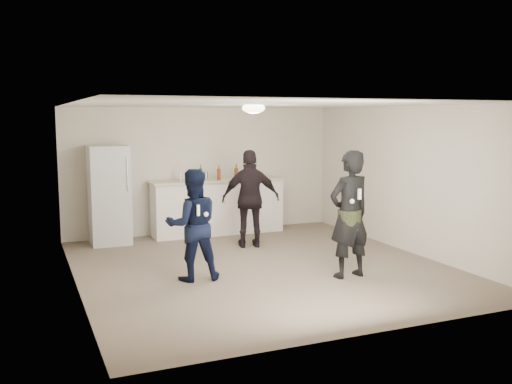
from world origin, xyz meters
name	(u,v)px	position (x,y,z in m)	size (l,w,h in m)	color
floor	(261,267)	(0.00, 0.00, 0.00)	(6.00, 6.00, 0.00)	#6B5B4C
ceiling	(261,105)	(0.00, 0.00, 2.50)	(6.00, 6.00, 0.00)	silver
wall_back	(202,170)	(0.00, 3.00, 1.25)	(6.00, 6.00, 0.00)	beige
wall_front	(374,219)	(0.00, -3.00, 1.25)	(6.00, 6.00, 0.00)	beige
wall_left	(73,197)	(-2.75, 0.00, 1.25)	(6.00, 6.00, 0.00)	beige
wall_right	(408,180)	(2.75, 0.00, 1.25)	(6.00, 6.00, 0.00)	beige
counter	(218,208)	(0.21, 2.67, 0.53)	(2.60, 0.56, 1.05)	white
counter_top	(218,180)	(0.21, 2.67, 1.07)	(2.68, 0.64, 0.04)	beige
fridge	(109,195)	(-1.91, 2.60, 0.90)	(0.70, 0.70, 1.80)	silver
fridge_handle	(127,174)	(-1.63, 2.23, 1.30)	(0.02, 0.02, 0.60)	silver
ceiling_dome	(254,108)	(0.00, 0.30, 2.45)	(0.36, 0.36, 0.16)	white
shaker	(206,175)	(-0.01, 2.72, 1.18)	(0.08, 0.08, 0.17)	#AAAAAF
man	(193,225)	(-1.17, -0.27, 0.80)	(0.77, 0.60, 1.59)	#0E193B
woman	(349,214)	(0.95, -1.01, 0.92)	(0.67, 0.44, 1.85)	black
camo_shorts	(349,219)	(0.95, -1.01, 0.85)	(0.34, 0.34, 0.28)	#2F391A
spectator	(251,199)	(0.38, 1.34, 0.87)	(1.02, 0.43, 1.74)	black
remote_man	(198,210)	(-1.17, -0.55, 1.05)	(0.04, 0.04, 0.15)	white
nunchuk_man	(206,214)	(-1.05, -0.52, 0.98)	(0.07, 0.07, 0.07)	white
remote_woman	(360,194)	(0.95, -1.26, 1.25)	(0.04, 0.04, 0.15)	white
nunchuk_woman	(352,201)	(0.85, -1.23, 1.15)	(0.07, 0.07, 0.07)	silver
bottle_cluster	(213,174)	(0.10, 2.65, 1.20)	(1.24, 0.23, 0.24)	brown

